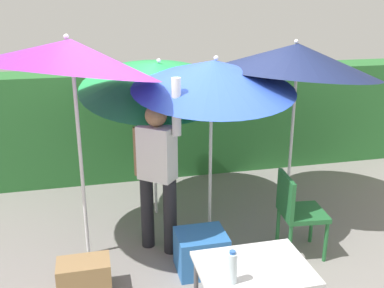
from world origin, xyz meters
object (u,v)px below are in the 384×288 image
at_px(umbrella_navy, 70,56).
at_px(folding_table, 253,278).
at_px(crate_cardboard, 84,277).
at_px(bottle_water, 232,267).
at_px(umbrella_yellow, 296,58).
at_px(chair_plastic, 297,209).
at_px(umbrella_orange, 214,75).
at_px(cooler_box, 201,252).
at_px(umbrella_rainbow, 156,76).
at_px(person_vendor, 157,168).

bearing_deg(umbrella_navy, folding_table, -54.96).
distance_m(crate_cardboard, bottle_water, 1.71).
xyz_separation_m(umbrella_yellow, crate_cardboard, (-2.50, -1.10, -1.76)).
xyz_separation_m(chair_plastic, crate_cardboard, (-2.16, -0.17, -0.35)).
bearing_deg(umbrella_orange, chair_plastic, -40.54).
relative_size(umbrella_navy, cooler_box, 5.07).
xyz_separation_m(umbrella_rainbow, cooler_box, (0.21, -1.33, -1.53)).
bearing_deg(cooler_box, chair_plastic, 3.91).
bearing_deg(person_vendor, folding_table, -75.19).
relative_size(cooler_box, folding_table, 0.61).
relative_size(umbrella_orange, crate_cardboard, 4.45).
relative_size(umbrella_rainbow, umbrella_navy, 0.86).
height_order(umbrella_rainbow, person_vendor, umbrella_rainbow).
bearing_deg(person_vendor, crate_cardboard, -143.32).
relative_size(umbrella_navy, chair_plastic, 2.76).
height_order(umbrella_orange, chair_plastic, umbrella_orange).
bearing_deg(umbrella_yellow, bottle_water, -123.28).
xyz_separation_m(crate_cardboard, folding_table, (1.22, -1.04, 0.51)).
relative_size(umbrella_yellow, chair_plastic, 2.50).
xyz_separation_m(umbrella_rainbow, umbrella_yellow, (1.58, -0.33, 0.19)).
bearing_deg(cooler_box, bottle_water, -95.45).
distance_m(umbrella_yellow, person_vendor, 2.04).
relative_size(person_vendor, bottle_water, 7.83).
bearing_deg(person_vendor, cooler_box, -55.05).
bearing_deg(person_vendor, chair_plastic, -16.83).
bearing_deg(bottle_water, cooler_box, 84.55).
height_order(crate_cardboard, bottle_water, bottle_water).
distance_m(umbrella_orange, umbrella_navy, 1.44).
bearing_deg(folding_table, umbrella_yellow, 59.10).
relative_size(umbrella_navy, crate_cardboard, 5.15).
bearing_deg(cooler_box, umbrella_navy, 152.81).
xyz_separation_m(umbrella_navy, bottle_water, (0.99, -1.84, -1.20)).
relative_size(umbrella_navy, person_vendor, 1.31).
bearing_deg(bottle_water, umbrella_rainbow, 91.84).
height_order(umbrella_navy, folding_table, umbrella_navy).
bearing_deg(umbrella_yellow, crate_cardboard, -156.24).
bearing_deg(chair_plastic, bottle_water, -130.69).
xyz_separation_m(person_vendor, crate_cardboard, (-0.79, -0.59, -0.77)).
bearing_deg(crate_cardboard, chair_plastic, 4.50).
relative_size(chair_plastic, cooler_box, 1.84).
height_order(umbrella_orange, bottle_water, umbrella_orange).
distance_m(umbrella_yellow, bottle_water, 2.92).
bearing_deg(folding_table, chair_plastic, 52.07).
xyz_separation_m(umbrella_rainbow, bottle_water, (0.08, -2.60, -0.85)).
distance_m(chair_plastic, folding_table, 1.55).
height_order(umbrella_orange, person_vendor, umbrella_orange).
relative_size(person_vendor, cooler_box, 3.88).
xyz_separation_m(umbrella_yellow, person_vendor, (-1.71, -0.51, -0.99)).
distance_m(umbrella_navy, cooler_box, 2.25).
relative_size(umbrella_yellow, bottle_water, 9.26).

